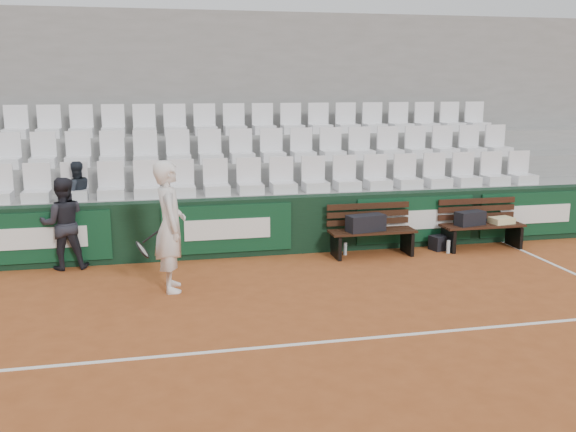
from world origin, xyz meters
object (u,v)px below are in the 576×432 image
at_px(bench_left, 372,243).
at_px(water_bottle_far, 448,247).
at_px(water_bottle_near, 345,249).
at_px(tennis_player, 170,226).
at_px(sports_bag_right, 470,218).
at_px(sports_bag_left, 366,223).
at_px(sports_bag_ground, 442,242).
at_px(ball_kid, 63,224).
at_px(bench_right, 482,236).
at_px(spectator_c, 75,167).

xyz_separation_m(bench_left, water_bottle_far, (1.36, -0.15, -0.11)).
xyz_separation_m(water_bottle_near, tennis_player, (-3.02, -1.28, 0.83)).
bearing_deg(sports_bag_right, water_bottle_far, -160.92).
bearing_deg(sports_bag_left, sports_bag_ground, 5.94).
bearing_deg(water_bottle_near, tennis_player, -157.04).
bearing_deg(water_bottle_near, sports_bag_ground, -0.27).
bearing_deg(ball_kid, water_bottle_far, 172.06).
height_order(bench_right, water_bottle_near, bench_right).
height_order(tennis_player, spectator_c, spectator_c).
distance_m(sports_bag_ground, water_bottle_near, 1.81).
xyz_separation_m(sports_bag_right, spectator_c, (-6.77, 1.00, 0.98)).
relative_size(bench_left, spectator_c, 1.36).
distance_m(sports_bag_right, water_bottle_far, 0.68).
height_order(sports_bag_right, water_bottle_near, sports_bag_right).
bearing_deg(water_bottle_near, spectator_c, 168.88).
bearing_deg(water_bottle_far, sports_bag_left, 175.34).
xyz_separation_m(water_bottle_far, ball_kid, (-6.45, 0.46, 0.63)).
distance_m(sports_bag_left, water_bottle_near, 0.59).
distance_m(bench_right, water_bottle_far, 0.76).
relative_size(sports_bag_right, sports_bag_ground, 1.26).
relative_size(sports_bag_right, water_bottle_far, 2.27).
height_order(bench_right, sports_bag_left, sports_bag_left).
height_order(bench_right, sports_bag_ground, bench_right).
distance_m(bench_left, sports_bag_right, 1.87).
relative_size(sports_bag_left, tennis_player, 0.35).
bearing_deg(bench_left, sports_bag_right, 0.36).
height_order(water_bottle_far, tennis_player, tennis_player).
xyz_separation_m(bench_left, ball_kid, (-5.09, 0.31, 0.52)).
bearing_deg(sports_bag_right, tennis_player, -167.67).
bearing_deg(sports_bag_left, bench_right, 1.41).
height_order(sports_bag_ground, spectator_c, spectator_c).
height_order(bench_left, sports_bag_left, sports_bag_left).
xyz_separation_m(sports_bag_left, spectator_c, (-4.80, 1.05, 0.96)).
relative_size(tennis_player, spectator_c, 1.71).
relative_size(sports_bag_ground, tennis_player, 0.22).
bearing_deg(ball_kid, spectator_c, -106.37).
height_order(water_bottle_far, ball_kid, ball_kid).
height_order(bench_left, tennis_player, tennis_player).
relative_size(bench_right, ball_kid, 1.01).
relative_size(water_bottle_near, tennis_player, 0.12).
relative_size(bench_left, sports_bag_ground, 3.57).
bearing_deg(sports_bag_right, ball_kid, 177.55).
height_order(water_bottle_far, spectator_c, spectator_c).
height_order(water_bottle_near, spectator_c, spectator_c).
bearing_deg(bench_right, water_bottle_near, 177.51).
xyz_separation_m(bench_left, bench_right, (2.09, 0.02, 0.00)).
xyz_separation_m(bench_right, water_bottle_far, (-0.73, -0.18, -0.11)).
relative_size(ball_kid, spectator_c, 1.35).
relative_size(bench_right, spectator_c, 1.36).
height_order(bench_left, sports_bag_ground, bench_left).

